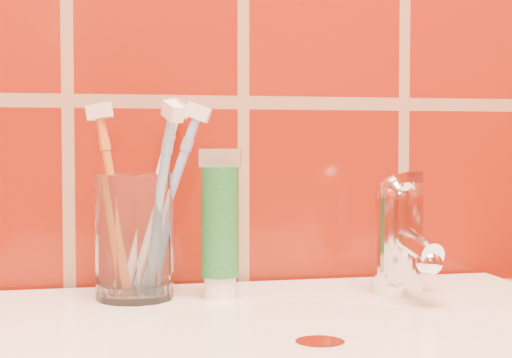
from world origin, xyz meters
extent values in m
cylinder|color=silver|center=(0.00, 0.91, 0.85)|extent=(0.30, 0.30, 0.00)
cylinder|color=white|center=(0.00, 0.91, 0.85)|extent=(0.04, 0.04, 0.00)
cylinder|color=white|center=(-0.12, 1.12, 0.91)|extent=(0.09, 0.09, 0.12)
cylinder|color=white|center=(-0.04, 1.11, 0.86)|extent=(0.03, 0.03, 0.02)
cylinder|color=#155B26|center=(-0.04, 1.11, 0.92)|extent=(0.04, 0.04, 0.10)
cube|color=beige|center=(-0.04, 1.11, 0.98)|extent=(0.04, 0.00, 0.02)
cylinder|color=white|center=(0.14, 1.09, 0.90)|extent=(0.05, 0.05, 0.09)
sphere|color=white|center=(0.14, 1.09, 0.94)|extent=(0.05, 0.05, 0.05)
cylinder|color=white|center=(0.14, 1.06, 0.91)|extent=(0.02, 0.09, 0.03)
cube|color=white|center=(0.14, 1.08, 0.96)|extent=(0.02, 0.06, 0.01)
camera|label=1|loc=(-0.16, 0.37, 1.00)|focal=55.00mm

